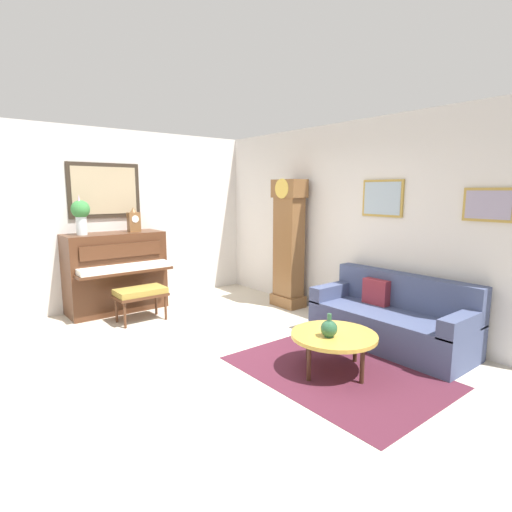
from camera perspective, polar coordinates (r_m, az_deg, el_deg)
name	(u,v)px	position (r m, az deg, el deg)	size (l,w,h in m)	color
ground_plane	(201,356)	(4.88, -7.73, -13.75)	(6.40, 6.00, 0.10)	beige
wall_left	(115,218)	(6.88, -19.28, 5.04)	(0.13, 4.90, 2.80)	silver
wall_back	(341,221)	(6.09, 11.85, 4.82)	(5.30, 0.13, 2.80)	silver
area_rug	(336,372)	(4.41, 11.27, -15.69)	(2.10, 1.50, 0.01)	#4C1E2D
piano	(116,272)	(6.59, -19.13, -2.11)	(0.87, 1.44, 1.22)	#4C2B19
piano_bench	(141,293)	(5.99, -15.97, -5.10)	(0.42, 0.70, 0.48)	#4C2B19
grandfather_clock	(289,247)	(6.44, 4.61, 1.28)	(0.52, 0.34, 2.03)	brown
couch	(392,319)	(5.21, 18.61, -8.42)	(1.90, 0.80, 0.84)	#424C70
coffee_table	(334,336)	(4.29, 10.93, -11.06)	(0.88, 0.88, 0.40)	gold
mantel_clock	(134,221)	(6.59, -16.85, 4.80)	(0.13, 0.18, 0.38)	brown
flower_vase	(81,213)	(6.34, -23.49, 5.57)	(0.26, 0.26, 0.58)	silver
green_jug	(329,328)	(4.16, 10.26, -10.02)	(0.17, 0.17, 0.24)	#234C33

